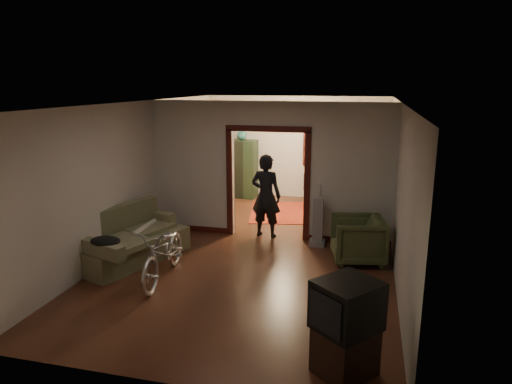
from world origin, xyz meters
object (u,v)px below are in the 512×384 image
(bicycle, at_px, (164,252))
(locker, at_px, (242,169))
(person, at_px, (266,196))
(desk, at_px, (326,188))
(sofa, at_px, (132,235))
(armchair, at_px, (358,239))

(bicycle, relative_size, locker, 1.10)
(person, distance_m, desk, 3.22)
(bicycle, height_order, person, person)
(person, height_order, desk, person)
(sofa, distance_m, armchair, 4.07)
(desk, bearing_deg, armchair, -79.40)
(armchair, bearing_deg, locker, -152.19)
(person, relative_size, locker, 1.08)
(sofa, xyz_separation_m, armchair, (3.97, 0.91, -0.07))
(person, xyz_separation_m, locker, (-1.39, 3.11, -0.06))
(armchair, height_order, locker, locker)
(person, bearing_deg, armchair, 160.65)
(sofa, distance_m, bicycle, 1.11)
(bicycle, xyz_separation_m, person, (1.14, 2.49, 0.41))
(person, bearing_deg, bicycle, 72.79)
(bicycle, height_order, locker, locker)
(sofa, height_order, bicycle, sofa)
(locker, bearing_deg, bicycle, -80.37)
(person, bearing_deg, sofa, 49.62)
(armchair, bearing_deg, sofa, -88.20)
(sofa, relative_size, bicycle, 1.17)
(bicycle, relative_size, armchair, 1.95)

